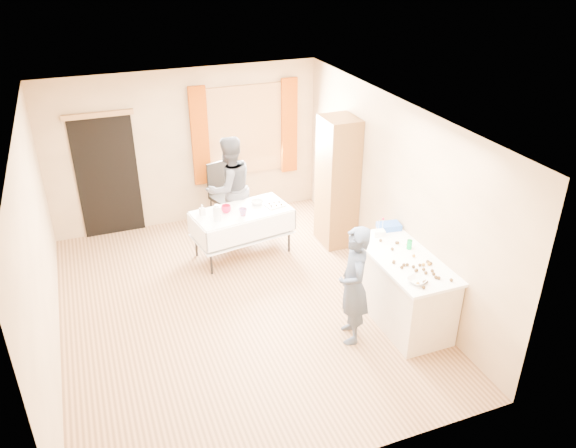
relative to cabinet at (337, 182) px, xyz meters
name	(u,v)px	position (x,y,z in m)	size (l,w,h in m)	color
floor	(237,306)	(-1.99, -1.15, -1.04)	(4.50, 5.50, 0.02)	#9E7047
ceiling	(228,117)	(-1.99, -1.15, 1.58)	(4.50, 5.50, 0.02)	white
wall_back	(186,148)	(-1.99, 1.61, 0.27)	(4.50, 0.02, 2.60)	tan
wall_front	(325,361)	(-1.99, -3.91, 0.27)	(4.50, 0.02, 2.60)	tan
wall_left	(37,253)	(-4.25, -1.15, 0.27)	(0.02, 5.50, 2.60)	tan
wall_right	(392,192)	(0.27, -1.15, 0.27)	(0.02, 5.50, 2.60)	tan
window_frame	(245,130)	(-0.99, 1.57, 0.47)	(1.32, 0.06, 1.52)	olive
window_pane	(245,131)	(-0.99, 1.56, 0.47)	(1.20, 0.02, 1.40)	white
curtain_left	(200,137)	(-1.77, 1.52, 0.47)	(0.28, 0.06, 1.65)	#883403
curtain_right	(289,126)	(-0.21, 1.52, 0.47)	(0.28, 0.06, 1.65)	#883403
doorway	(108,177)	(-3.29, 1.58, -0.03)	(0.95, 0.04, 2.00)	black
door_lintel	(98,115)	(-3.29, 1.55, 0.99)	(1.05, 0.06, 0.08)	olive
cabinet	(337,182)	(0.00, 0.00, 0.00)	(0.50, 0.60, 2.06)	brown
counter	(401,288)	(-0.10, -2.15, -0.58)	(0.74, 1.57, 0.91)	beige
party_table	(242,228)	(-1.51, 0.14, -0.58)	(1.56, 0.97, 0.75)	black
chair	(226,206)	(-1.47, 1.26, -0.71)	(0.54, 0.54, 1.06)	black
girl	(354,285)	(-0.87, -2.28, -0.27)	(0.50, 0.63, 1.52)	#2B354A
woman	(230,188)	(-1.51, 0.78, -0.18)	(0.98, 0.86, 1.70)	black
soda_can	(409,245)	(0.06, -1.99, -0.06)	(0.07, 0.07, 0.12)	#038931
mixing_bowl	(417,281)	(-0.27, -2.68, -0.09)	(0.27, 0.27, 0.05)	white
foam_block	(379,233)	(-0.13, -1.55, -0.08)	(0.15, 0.10, 0.08)	white
blue_basket	(389,226)	(0.09, -1.43, -0.08)	(0.30, 0.20, 0.08)	blue
pitcher	(217,213)	(-1.93, -0.05, -0.17)	(0.11, 0.11, 0.22)	silver
cup_red	(226,209)	(-1.74, 0.16, -0.22)	(0.18, 0.18, 0.11)	red
cup_rainbow	(243,212)	(-1.54, -0.03, -0.22)	(0.15, 0.15, 0.11)	red
small_bowl	(257,202)	(-1.23, 0.26, -0.25)	(0.20, 0.20, 0.06)	white
pastry_tray	(275,205)	(-0.99, 0.11, -0.27)	(0.28, 0.20, 0.02)	white
bottle	(202,210)	(-2.10, 0.20, -0.20)	(0.08, 0.08, 0.17)	white
cake_balls	(417,266)	(-0.10, -2.40, -0.10)	(0.46, 1.16, 0.04)	#3F2314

